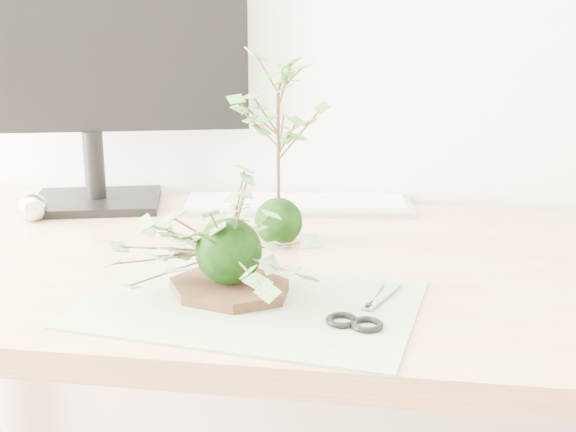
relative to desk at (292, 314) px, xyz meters
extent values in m
cube|color=tan|center=(0.00, 0.00, 0.07)|extent=(1.60, 0.70, 0.04)
cube|color=#749D6B|center=(-0.03, -0.18, 0.09)|extent=(0.48, 0.35, 0.00)
cylinder|color=black|center=(-0.06, -0.15, 0.10)|extent=(0.22, 0.22, 0.01)
sphere|color=black|center=(-0.06, -0.15, 0.15)|extent=(0.09, 0.09, 0.09)
sphere|color=black|center=(-0.03, 0.07, 0.13)|extent=(0.08, 0.08, 0.08)
cylinder|color=#422B1C|center=(-0.03, 0.07, 0.24)|extent=(0.01, 0.01, 0.19)
cube|color=#ACABB5|center=(-0.04, 0.29, 0.09)|extent=(0.45, 0.19, 0.01)
cube|color=silver|center=(-0.04, 0.29, 0.10)|extent=(0.42, 0.16, 0.01)
cube|color=black|center=(-0.41, 0.25, 0.10)|extent=(0.27, 0.22, 0.02)
cylinder|color=black|center=(-0.41, 0.25, 0.17)|extent=(0.04, 0.04, 0.13)
cube|color=black|center=(-0.41, 0.26, 0.42)|extent=(0.58, 0.18, 0.37)
sphere|color=white|center=(-0.49, 0.14, 0.11)|extent=(0.05, 0.05, 0.05)
cube|color=#92929D|center=(0.12, -0.13, 0.09)|extent=(0.03, 0.10, 0.00)
cube|color=#92929D|center=(0.13, -0.13, 0.09)|extent=(0.05, 0.10, 0.00)
torus|color=black|center=(0.11, -0.23, 0.10)|extent=(0.05, 0.05, 0.01)
torus|color=black|center=(0.14, -0.23, 0.10)|extent=(0.05, 0.05, 0.01)
camera|label=1|loc=(0.17, -1.15, 0.51)|focal=50.00mm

